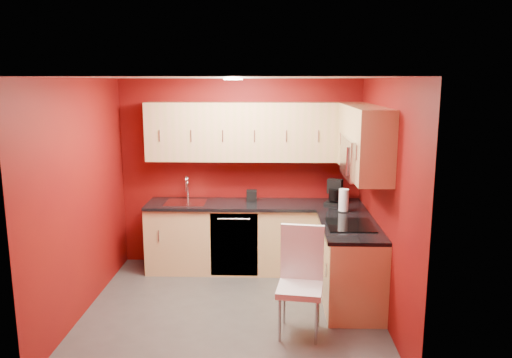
# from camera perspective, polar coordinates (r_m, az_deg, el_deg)

# --- Properties ---
(floor) EXTENTS (3.20, 3.20, 0.00)m
(floor) POSITION_cam_1_polar(r_m,az_deg,el_deg) (5.67, -2.66, -14.64)
(floor) COLOR #464441
(floor) RESTS_ON ground
(ceiling) EXTENTS (3.20, 3.20, 0.00)m
(ceiling) POSITION_cam_1_polar(r_m,az_deg,el_deg) (5.11, -2.91, 11.50)
(ceiling) COLOR white
(ceiling) RESTS_ON wall_back
(wall_back) EXTENTS (3.20, 0.00, 3.20)m
(wall_back) POSITION_cam_1_polar(r_m,az_deg,el_deg) (6.72, -1.78, 0.71)
(wall_back) COLOR maroon
(wall_back) RESTS_ON floor
(wall_front) EXTENTS (3.20, 0.00, 3.20)m
(wall_front) POSITION_cam_1_polar(r_m,az_deg,el_deg) (3.82, -4.56, -7.51)
(wall_front) COLOR maroon
(wall_front) RESTS_ON floor
(wall_left) EXTENTS (0.00, 3.00, 3.00)m
(wall_left) POSITION_cam_1_polar(r_m,az_deg,el_deg) (5.61, -19.31, -2.03)
(wall_left) COLOR maroon
(wall_left) RESTS_ON floor
(wall_right) EXTENTS (0.00, 3.00, 3.00)m
(wall_right) POSITION_cam_1_polar(r_m,az_deg,el_deg) (5.37, 14.52, -2.32)
(wall_right) COLOR maroon
(wall_right) RESTS_ON floor
(base_cabinets_back) EXTENTS (2.80, 0.60, 0.87)m
(base_cabinets_back) POSITION_cam_1_polar(r_m,az_deg,el_deg) (6.62, -0.15, -6.74)
(base_cabinets_back) COLOR #D4B379
(base_cabinets_back) RESTS_ON floor
(base_cabinets_right) EXTENTS (0.60, 1.30, 0.87)m
(base_cabinets_right) POSITION_cam_1_polar(r_m,az_deg,el_deg) (5.78, 10.64, -9.62)
(base_cabinets_right) COLOR #D4B379
(base_cabinets_right) RESTS_ON floor
(countertop_back) EXTENTS (2.80, 0.63, 0.04)m
(countertop_back) POSITION_cam_1_polar(r_m,az_deg,el_deg) (6.48, -0.16, -2.94)
(countertop_back) COLOR black
(countertop_back) RESTS_ON base_cabinets_back
(countertop_right) EXTENTS (0.63, 1.27, 0.04)m
(countertop_right) POSITION_cam_1_polar(r_m,az_deg,el_deg) (5.62, 10.67, -5.34)
(countertop_right) COLOR black
(countertop_right) RESTS_ON base_cabinets_right
(upper_cabinets_back) EXTENTS (2.80, 0.35, 0.75)m
(upper_cabinets_back) POSITION_cam_1_polar(r_m,az_deg,el_deg) (6.45, -0.12, 5.44)
(upper_cabinets_back) COLOR tan
(upper_cabinets_back) RESTS_ON wall_back
(upper_cabinets_right) EXTENTS (0.35, 1.55, 0.75)m
(upper_cabinets_right) POSITION_cam_1_polar(r_m,az_deg,el_deg) (5.65, 12.13, 5.02)
(upper_cabinets_right) COLOR tan
(upper_cabinets_right) RESTS_ON wall_right
(microwave) EXTENTS (0.42, 0.76, 0.42)m
(microwave) POSITION_cam_1_polar(r_m,az_deg,el_deg) (5.44, 12.15, 2.37)
(microwave) COLOR silver
(microwave) RESTS_ON upper_cabinets_right
(cooktop) EXTENTS (0.50, 0.55, 0.01)m
(cooktop) POSITION_cam_1_polar(r_m,az_deg,el_deg) (5.58, 10.69, -5.19)
(cooktop) COLOR black
(cooktop) RESTS_ON countertop_right
(sink) EXTENTS (0.52, 0.42, 0.35)m
(sink) POSITION_cam_1_polar(r_m,az_deg,el_deg) (6.57, -8.03, -2.36)
(sink) COLOR silver
(sink) RESTS_ON countertop_back
(dishwasher_front) EXTENTS (0.60, 0.02, 0.82)m
(dishwasher_front) POSITION_cam_1_polar(r_m,az_deg,el_deg) (6.35, -2.52, -7.51)
(dishwasher_front) COLOR black
(dishwasher_front) RESTS_ON base_cabinets_back
(downlight) EXTENTS (0.20, 0.20, 0.01)m
(downlight) POSITION_cam_1_polar(r_m,az_deg,el_deg) (5.41, -2.65, 11.33)
(downlight) COLOR white
(downlight) RESTS_ON ceiling
(coffee_maker) EXTENTS (0.27, 0.31, 0.31)m
(coffee_maker) POSITION_cam_1_polar(r_m,az_deg,el_deg) (6.47, 8.85, -1.49)
(coffee_maker) COLOR black
(coffee_maker) RESTS_ON countertop_back
(napkin_holder) EXTENTS (0.14, 0.14, 0.15)m
(napkin_holder) POSITION_cam_1_polar(r_m,az_deg,el_deg) (6.56, -0.50, -1.93)
(napkin_holder) COLOR black
(napkin_holder) RESTS_ON countertop_back
(paper_towel) EXTENTS (0.16, 0.16, 0.28)m
(paper_towel) POSITION_cam_1_polar(r_m,az_deg,el_deg) (6.12, 9.99, -2.42)
(paper_towel) COLOR white
(paper_towel) RESTS_ON countertop_right
(dining_chair) EXTENTS (0.49, 0.51, 1.07)m
(dining_chair) POSITION_cam_1_polar(r_m,az_deg,el_deg) (4.98, 5.06, -11.76)
(dining_chair) COLOR silver
(dining_chair) RESTS_ON floor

